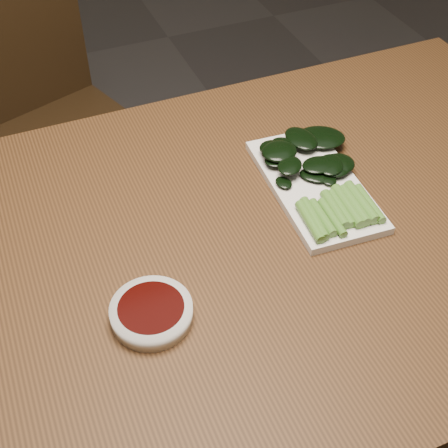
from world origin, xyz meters
TOP-DOWN VIEW (x-y plane):
  - table at (0.00, 0.00)m, footprint 1.40×0.80m
  - chair_far at (-0.17, 0.81)m, footprint 0.58×0.58m
  - sauce_bowl at (-0.14, -0.10)m, footprint 0.11×0.11m
  - serving_plate at (0.19, 0.05)m, footprint 0.16×0.29m
  - gai_lan at (0.20, 0.06)m, footprint 0.19×0.27m

SIDE VIEW (x-z plane):
  - chair_far at x=-0.17m, z-range 0.04..0.93m
  - table at x=0.00m, z-range 0.30..1.05m
  - serving_plate at x=0.19m, z-range 0.75..0.76m
  - sauce_bowl at x=-0.14m, z-range 0.75..0.78m
  - gai_lan at x=0.20m, z-range 0.76..0.79m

